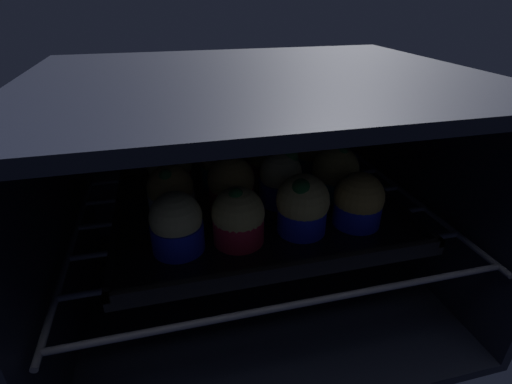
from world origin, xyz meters
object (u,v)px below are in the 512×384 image
(muffin_row0_col1, at_px, (238,218))
(muffin_row2_col0, at_px, (170,168))
(muffin_row2_col2, at_px, (267,162))
(baking_tray, at_px, (256,207))
(muffin_row0_col0, at_px, (177,224))
(muffin_row1_col2, at_px, (281,179))
(muffin_row2_col3, at_px, (314,153))
(muffin_row0_col3, at_px, (358,202))
(muffin_row2_col1, at_px, (220,164))
(muffin_row0_col2, at_px, (302,206))
(muffin_row1_col3, at_px, (335,173))
(muffin_row1_col1, at_px, (231,185))
(muffin_row1_col0, at_px, (171,193))

(muffin_row0_col1, bearing_deg, muffin_row2_col0, 114.35)
(muffin_row2_col2, bearing_deg, baking_tray, -115.66)
(muffin_row0_col0, distance_m, muffin_row1_col2, 0.19)
(baking_tray, bearing_deg, muffin_row1_col2, 1.52)
(muffin_row2_col0, relative_size, muffin_row2_col3, 0.92)
(muffin_row0_col1, height_order, muffin_row0_col3, muffin_row0_col1)
(muffin_row0_col0, height_order, muffin_row2_col1, muffin_row2_col1)
(muffin_row0_col2, xyz_separation_m, muffin_row0_col3, (0.08, -0.00, -0.00))
(muffin_row0_col3, height_order, muffin_row1_col3, muffin_row1_col3)
(muffin_row0_col3, distance_m, muffin_row1_col3, 0.09)
(muffin_row1_col1, xyz_separation_m, muffin_row2_col2, (0.08, 0.09, -0.01))
(baking_tray, relative_size, muffin_row2_col0, 5.03)
(muffin_row1_col3, distance_m, muffin_row2_col1, 0.19)
(baking_tray, xyz_separation_m, muffin_row1_col1, (-0.04, -0.00, 0.05))
(muffin_row0_col1, relative_size, muffin_row0_col3, 1.05)
(muffin_row1_col0, xyz_separation_m, muffin_row2_col2, (0.17, 0.08, -0.00))
(muffin_row1_col3, relative_size, muffin_row2_col2, 1.14)
(muffin_row2_col3, bearing_deg, muffin_row1_col1, -152.06)
(muffin_row0_col3, xyz_separation_m, muffin_row2_col3, (0.00, 0.17, 0.01))
(muffin_row1_col3, bearing_deg, muffin_row1_col1, -178.96)
(muffin_row1_col1, bearing_deg, muffin_row0_col0, -135.78)
(muffin_row0_col1, height_order, muffin_row2_col2, muffin_row0_col1)
(baking_tray, xyz_separation_m, muffin_row0_col1, (-0.05, -0.09, 0.04))
(muffin_row0_col0, xyz_separation_m, muffin_row2_col2, (0.16, 0.17, -0.00))
(muffin_row0_col3, xyz_separation_m, muffin_row1_col3, (0.00, 0.09, 0.00))
(muffin_row1_col1, relative_size, muffin_row1_col3, 0.99)
(muffin_row0_col3, relative_size, muffin_row1_col1, 0.92)
(muffin_row0_col1, height_order, muffin_row2_col1, muffin_row2_col1)
(muffin_row1_col2, relative_size, muffin_row2_col1, 1.03)
(muffin_row1_col0, relative_size, muffin_row2_col3, 0.87)
(muffin_row0_col3, distance_m, muffin_row2_col3, 0.17)
(muffin_row0_col1, bearing_deg, muffin_row0_col3, 0.72)
(muffin_row0_col0, xyz_separation_m, muffin_row0_col3, (0.25, 0.00, -0.00))
(muffin_row1_col0, bearing_deg, muffin_row0_col2, -27.16)
(muffin_row2_col1, bearing_deg, muffin_row2_col2, -0.91)
(muffin_row0_col2, relative_size, muffin_row2_col3, 0.94)
(muffin_row2_col0, bearing_deg, baking_tray, -34.42)
(baking_tray, bearing_deg, muffin_row1_col0, 179.06)
(muffin_row0_col1, bearing_deg, muffin_row2_col2, 63.35)
(muffin_row0_col2, distance_m, muffin_row1_col0, 0.19)
(baking_tray, distance_m, muffin_row2_col0, 0.16)
(muffin_row1_col1, bearing_deg, muffin_row1_col2, 2.80)
(muffin_row0_col0, bearing_deg, baking_tray, 34.74)
(muffin_row0_col2, height_order, muffin_row2_col1, muffin_row0_col2)
(muffin_row1_col0, distance_m, muffin_row1_col3, 0.26)
(muffin_row1_col0, xyz_separation_m, muffin_row2_col1, (0.09, 0.08, 0.00))
(baking_tray, height_order, muffin_row2_col0, muffin_row2_col0)
(muffin_row0_col2, relative_size, muffin_row2_col1, 1.02)
(muffin_row0_col3, height_order, muffin_row2_col1, muffin_row2_col1)
(muffin_row2_col0, bearing_deg, muffin_row2_col1, -1.18)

